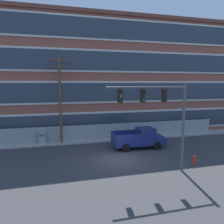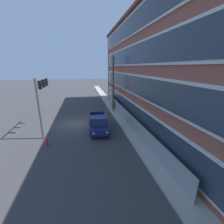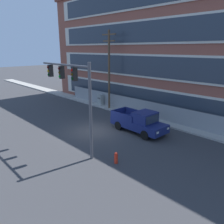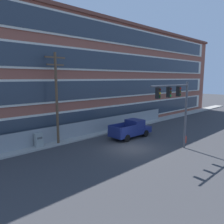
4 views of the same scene
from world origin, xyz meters
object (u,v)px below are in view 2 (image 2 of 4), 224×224
pickup_truck_navy (98,124)px  electrical_cabinet (113,105)px  utility_pole_near_corner (113,82)px  traffic_signal_mast (42,93)px  fire_hydrant (47,142)px

pickup_truck_navy → electrical_cabinet: bearing=158.8°
pickup_truck_navy → utility_pole_near_corner: bearing=155.7°
utility_pole_near_corner → electrical_cabinet: (-1.98, 0.30, -4.31)m
traffic_signal_mast → pickup_truck_navy: bearing=81.1°
utility_pole_near_corner → electrical_cabinet: 4.75m
fire_hydrant → traffic_signal_mast: bearing=-167.9°
pickup_truck_navy → electrical_cabinet: 10.18m
fire_hydrant → pickup_truck_navy: bearing=114.5°
traffic_signal_mast → electrical_cabinet: (-8.53, 9.84, -3.97)m
pickup_truck_navy → fire_hydrant: (2.47, -5.42, -0.57)m
traffic_signal_mast → fire_hydrant: traffic_signal_mast is taller
traffic_signal_mast → utility_pole_near_corner: utility_pole_near_corner is taller
electrical_cabinet → traffic_signal_mast: bearing=-49.1°
utility_pole_near_corner → fire_hydrant: size_ratio=11.89×
pickup_truck_navy → fire_hydrant: bearing=-65.5°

